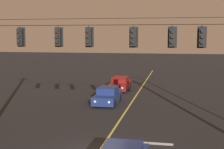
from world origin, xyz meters
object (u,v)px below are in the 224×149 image
object	(u,v)px
traffic_light_rightmost	(172,37)
car_oncoming_lead	(108,96)
traffic_light_far_right	(202,37)
traffic_light_left_inner	(58,37)
traffic_light_right_inner	(133,37)
traffic_light_centre	(89,37)
traffic_light_leftmost	(20,37)
car_oncoming_trailing	(120,84)

from	to	relation	value
traffic_light_rightmost	car_oncoming_lead	bearing A→B (deg)	120.70
traffic_light_far_right	car_oncoming_lead	bearing A→B (deg)	127.29
traffic_light_left_inner	traffic_light_right_inner	size ratio (longest dim) A/B	1.00
traffic_light_centre	car_oncoming_lead	bearing A→B (deg)	95.23
traffic_light_leftmost	traffic_light_far_right	distance (m)	10.12
traffic_light_centre	traffic_light_far_right	size ratio (longest dim) A/B	1.00
car_oncoming_trailing	traffic_light_far_right	bearing A→B (deg)	-66.45
traffic_light_right_inner	car_oncoming_lead	bearing A→B (deg)	110.10
traffic_light_leftmost	traffic_light_left_inner	xyz separation A→B (m)	(2.30, 0.00, 0.00)
traffic_light_right_inner	traffic_light_far_right	size ratio (longest dim) A/B	1.00
traffic_light_centre	car_oncoming_lead	world-z (taller)	traffic_light_centre
traffic_light_centre	car_oncoming_lead	size ratio (longest dim) A/B	0.28
traffic_light_left_inner	traffic_light_rightmost	world-z (taller)	same
car_oncoming_lead	car_oncoming_trailing	bearing A→B (deg)	90.73
traffic_light_centre	car_oncoming_trailing	xyz separation A→B (m)	(-0.91, 15.95, -4.97)
traffic_light_left_inner	car_oncoming_trailing	world-z (taller)	traffic_light_left_inner
traffic_light_right_inner	traffic_light_far_right	distance (m)	3.57
traffic_light_left_inner	traffic_light_far_right	world-z (taller)	same
car_oncoming_lead	car_oncoming_trailing	size ratio (longest dim) A/B	1.00
traffic_light_right_inner	car_oncoming_lead	world-z (taller)	traffic_light_right_inner
traffic_light_left_inner	traffic_light_right_inner	distance (m)	4.25
car_oncoming_trailing	traffic_light_leftmost	bearing A→B (deg)	-101.22
traffic_light_rightmost	car_oncoming_trailing	xyz separation A→B (m)	(-5.44, 15.95, -4.97)
traffic_light_leftmost	car_oncoming_lead	bearing A→B (deg)	70.16
traffic_light_rightmost	car_oncoming_trailing	world-z (taller)	traffic_light_rightmost
car_oncoming_lead	traffic_light_right_inner	bearing A→B (deg)	-69.90
traffic_light_centre	traffic_light_right_inner	bearing A→B (deg)	0.00
traffic_light_leftmost	car_oncoming_lead	size ratio (longest dim) A/B	0.28
traffic_light_leftmost	traffic_light_right_inner	bearing A→B (deg)	0.00
traffic_light_left_inner	car_oncoming_lead	distance (m)	10.34
traffic_light_centre	traffic_light_far_right	distance (m)	6.04
traffic_light_leftmost	traffic_light_right_inner	world-z (taller)	same
traffic_light_rightmost	car_oncoming_lead	size ratio (longest dim) A/B	0.28
traffic_light_right_inner	traffic_light_rightmost	world-z (taller)	same
traffic_light_leftmost	traffic_light_centre	bearing A→B (deg)	0.00
traffic_light_centre	traffic_light_leftmost	bearing A→B (deg)	180.00
traffic_light_left_inner	traffic_light_right_inner	xyz separation A→B (m)	(4.25, 0.00, 0.00)
traffic_light_centre	traffic_light_rightmost	distance (m)	4.53
traffic_light_far_right	traffic_light_centre	bearing A→B (deg)	180.00
traffic_light_right_inner	traffic_light_far_right	xyz separation A→B (m)	(3.57, 0.00, 0.00)
traffic_light_right_inner	traffic_light_rightmost	distance (m)	2.05
traffic_light_right_inner	car_oncoming_trailing	bearing A→B (deg)	101.99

